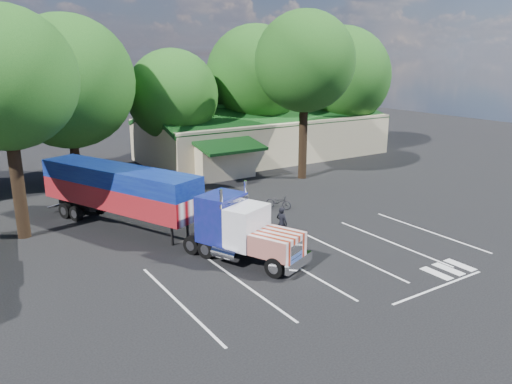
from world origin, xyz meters
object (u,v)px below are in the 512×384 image
silver_sedan (203,168)px  semi_truck (147,198)px  bicycle (279,202)px  woman (282,223)px

silver_sedan → semi_truck: bearing=121.3°
semi_truck → bicycle: bearing=-23.8°
semi_truck → woman: (5.91, -4.92, -1.22)m
woman → silver_sedan: bearing=-32.5°
semi_truck → woman: semi_truck is taller
bicycle → woman: bearing=-154.8°
bicycle → silver_sedan: silver_sedan is taller
bicycle → silver_sedan: 11.47m
bicycle → silver_sedan: size_ratio=0.48×
silver_sedan → bicycle: bearing=159.7°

